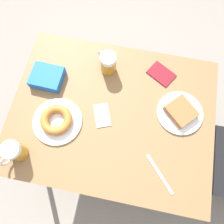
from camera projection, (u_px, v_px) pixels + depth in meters
The scene contains 10 objects.
ground_plane at pixel (112, 143), 1.73m from camera, with size 8.00×8.00×0.00m, color gray.
table at pixel (112, 118), 1.09m from camera, with size 0.75×0.96×0.74m.
plate_with_cake at pixel (180, 112), 1.01m from camera, with size 0.21×0.21×0.04m.
plate_with_donut at pixel (57, 120), 0.99m from camera, with size 0.23×0.23×0.05m.
beer_mug_left at pixel (108, 63), 1.05m from camera, with size 0.09×0.10×0.11m.
beer_mug_center at pixel (14, 152), 0.91m from camera, with size 0.11×0.08×0.11m.
napkin_folded at pixel (102, 115), 1.02m from camera, with size 0.13×0.10×0.00m.
fork at pixel (160, 174), 0.93m from camera, with size 0.15×0.14×0.00m.
passport_near_edge at pixel (161, 74), 1.09m from camera, with size 0.14×0.15×0.01m.
blue_pouch at pixel (47, 77), 1.06m from camera, with size 0.13×0.15×0.05m.
Camera 1 is at (0.32, 0.06, 1.72)m, focal length 35.00 mm.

